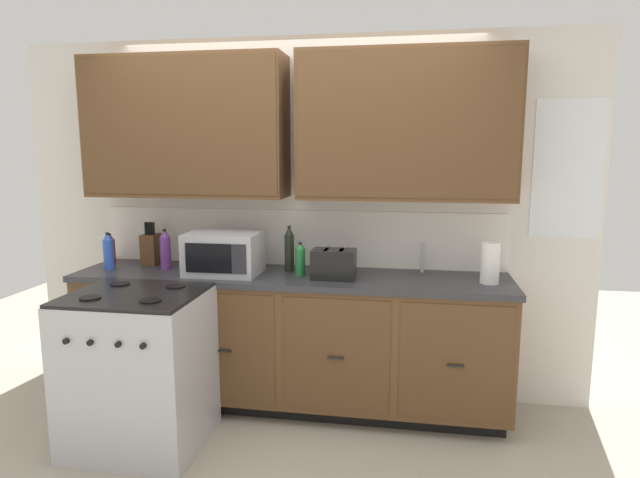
% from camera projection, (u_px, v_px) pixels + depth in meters
% --- Properties ---
extents(ground_plane, '(8.00, 8.00, 0.00)m').
position_uv_depth(ground_plane, '(280.00, 426.00, 3.49)').
color(ground_plane, '#B2A893').
extents(wall_unit, '(4.08, 0.40, 2.53)m').
position_uv_depth(wall_unit, '(295.00, 162.00, 3.70)').
color(wall_unit, white).
rests_on(wall_unit, ground_plane).
extents(counter_run, '(2.91, 0.64, 0.94)m').
position_uv_depth(counter_run, '(290.00, 339.00, 3.70)').
color(counter_run, black).
rests_on(counter_run, ground_plane).
extents(stove_range, '(0.76, 0.68, 0.95)m').
position_uv_depth(stove_range, '(139.00, 369.00, 3.22)').
color(stove_range, '#B7B7BC').
rests_on(stove_range, ground_plane).
extents(microwave, '(0.48, 0.37, 0.28)m').
position_uv_depth(microwave, '(224.00, 253.00, 3.63)').
color(microwave, '#B7B7BC').
rests_on(microwave, counter_run).
extents(toaster, '(0.28, 0.18, 0.19)m').
position_uv_depth(toaster, '(334.00, 264.00, 3.49)').
color(toaster, black).
rests_on(toaster, counter_run).
extents(knife_block, '(0.11, 0.14, 0.31)m').
position_uv_depth(knife_block, '(151.00, 249.00, 3.93)').
color(knife_block, '#52361E').
rests_on(knife_block, counter_run).
extents(sink_faucet, '(0.02, 0.02, 0.20)m').
position_uv_depth(sink_faucet, '(422.00, 258.00, 3.67)').
color(sink_faucet, '#B2B5BA').
rests_on(sink_faucet, counter_run).
extents(paper_towel_roll, '(0.12, 0.12, 0.26)m').
position_uv_depth(paper_towel_roll, '(490.00, 263.00, 3.36)').
color(paper_towel_roll, white).
rests_on(paper_towel_roll, counter_run).
extents(bottle_blue, '(0.07, 0.07, 0.26)m').
position_uv_depth(bottle_blue, '(108.00, 251.00, 3.76)').
color(bottle_blue, blue).
rests_on(bottle_blue, counter_run).
extents(bottle_green, '(0.07, 0.07, 0.22)m').
position_uv_depth(bottle_green, '(300.00, 259.00, 3.58)').
color(bottle_green, '#237A38').
rests_on(bottle_green, counter_run).
extents(bottle_red, '(0.08, 0.08, 0.22)m').
position_uv_depth(bottle_red, '(110.00, 249.00, 3.96)').
color(bottle_red, maroon).
rests_on(bottle_red, counter_run).
extents(bottle_dark, '(0.06, 0.06, 0.31)m').
position_uv_depth(bottle_dark, '(289.00, 249.00, 3.70)').
color(bottle_dark, black).
rests_on(bottle_dark, counter_run).
extents(bottle_violet, '(0.07, 0.07, 0.28)m').
position_uv_depth(bottle_violet, '(165.00, 249.00, 3.78)').
color(bottle_violet, '#663384').
rests_on(bottle_violet, counter_run).
extents(bottle_amber, '(0.08, 0.08, 0.24)m').
position_uv_depth(bottle_amber, '(191.00, 249.00, 3.89)').
color(bottle_amber, '#9E6619').
rests_on(bottle_amber, counter_run).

